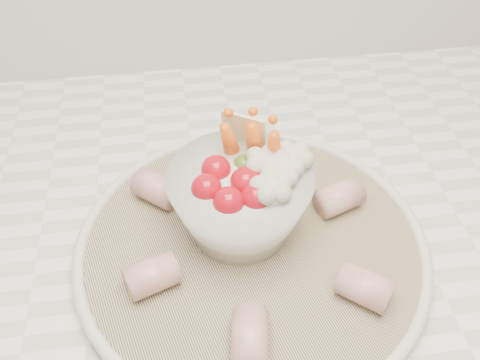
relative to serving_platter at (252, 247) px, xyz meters
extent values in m
cube|color=white|center=(-0.11, 0.06, -0.03)|extent=(2.04, 0.62, 0.04)
cylinder|color=navy|center=(0.00, 0.00, 0.00)|extent=(0.44, 0.44, 0.01)
torus|color=silver|center=(0.00, 0.00, 0.00)|extent=(0.36, 0.36, 0.01)
sphere|color=#AC0B18|center=(-0.04, 0.01, 0.08)|extent=(0.03, 0.03, 0.03)
sphere|color=#AC0B18|center=(-0.02, -0.01, 0.08)|extent=(0.03, 0.03, 0.03)
sphere|color=#AC0B18|center=(0.00, -0.01, 0.08)|extent=(0.03, 0.03, 0.03)
sphere|color=#AC0B18|center=(-0.03, 0.04, 0.08)|extent=(0.03, 0.03, 0.03)
sphere|color=#AC0B18|center=(0.00, 0.02, 0.08)|extent=(0.03, 0.03, 0.03)
sphere|color=#AC0B18|center=(0.02, 0.01, 0.08)|extent=(0.03, 0.03, 0.03)
sphere|color=#4B6B23|center=(0.00, 0.04, 0.07)|extent=(0.02, 0.02, 0.02)
cone|color=orange|center=(-0.01, 0.06, 0.09)|extent=(0.04, 0.04, 0.07)
cone|color=orange|center=(0.01, 0.06, 0.09)|extent=(0.03, 0.05, 0.07)
cone|color=orange|center=(0.03, 0.04, 0.09)|extent=(0.03, 0.04, 0.07)
sphere|color=beige|center=(0.03, 0.02, 0.08)|extent=(0.03, 0.03, 0.03)
sphere|color=beige|center=(0.02, 0.00, 0.08)|extent=(0.03, 0.03, 0.03)
sphere|color=beige|center=(0.04, 0.03, 0.08)|extent=(0.03, 0.03, 0.03)
sphere|color=beige|center=(0.02, 0.03, 0.08)|extent=(0.03, 0.03, 0.03)
cube|color=beige|center=(0.00, 0.07, 0.09)|extent=(0.05, 0.03, 0.05)
cylinder|color=#B05050|center=(0.10, 0.04, 0.02)|extent=(0.06, 0.05, 0.03)
cylinder|color=#B05050|center=(0.02, 0.11, 0.02)|extent=(0.04, 0.05, 0.03)
cylinder|color=#B05050|center=(-0.09, 0.08, 0.02)|extent=(0.06, 0.06, 0.03)
cylinder|color=#B05050|center=(-0.10, -0.04, 0.02)|extent=(0.06, 0.05, 0.03)
cylinder|color=#B05050|center=(-0.02, -0.11, 0.02)|extent=(0.04, 0.05, 0.03)
cylinder|color=#B05050|center=(0.09, -0.08, 0.02)|extent=(0.06, 0.06, 0.03)
camera|label=1|loc=(-0.06, -0.34, 0.43)|focal=40.00mm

